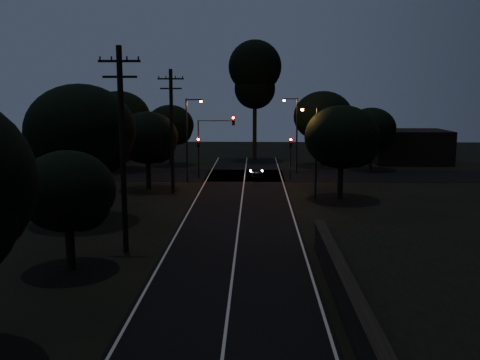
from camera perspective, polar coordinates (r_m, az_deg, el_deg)
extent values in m
cube|color=black|center=(36.11, -0.09, -4.42)|extent=(8.00, 70.00, 0.02)
cube|color=black|center=(55.73, 0.52, 0.49)|extent=(60.00, 8.00, 0.02)
cube|color=beige|center=(36.11, -0.09, -4.40)|extent=(0.12, 70.00, 0.01)
cube|color=beige|center=(36.41, -6.02, -4.33)|extent=(0.12, 70.00, 0.01)
cube|color=beige|center=(36.20, 5.87, -4.41)|extent=(0.12, 70.00, 0.01)
cube|color=black|center=(18.24, 13.26, -16.49)|extent=(0.40, 26.00, 1.50)
cube|color=black|center=(17.90, 13.36, -14.18)|extent=(0.55, 26.00, 0.10)
cube|color=black|center=(19.25, 23.61, -16.10)|extent=(6.50, 26.00, 1.20)
cylinder|color=black|center=(29.09, -12.42, 2.99)|extent=(0.30, 0.30, 11.00)
cube|color=black|center=(28.96, -12.76, 12.27)|extent=(2.20, 0.12, 0.12)
cube|color=black|center=(28.93, -12.70, 10.69)|extent=(1.80, 0.12, 0.12)
cylinder|color=black|center=(45.72, -7.28, 5.08)|extent=(0.30, 0.30, 10.50)
cube|color=black|center=(45.61, -7.40, 10.66)|extent=(2.20, 0.12, 0.12)
cube|color=black|center=(45.60, -7.38, 9.65)|extent=(1.80, 0.12, 0.12)
cylinder|color=black|center=(27.68, -17.65, -6.88)|extent=(0.44, 0.44, 2.18)
ellipsoid|color=black|center=(27.05, -17.95, -1.12)|extent=(4.62, 4.62, 3.93)
sphere|color=black|center=(26.44, -16.57, -2.31)|extent=(2.77, 2.77, 2.77)
cylinder|color=black|center=(37.55, -16.33, -1.66)|extent=(0.44, 0.44, 3.36)
ellipsoid|color=black|center=(36.99, -16.64, 5.05)|extent=(7.26, 7.26, 6.17)
sphere|color=black|center=(35.98, -15.02, 3.85)|extent=(4.36, 4.36, 4.36)
cylinder|color=black|center=(48.57, -9.74, 0.55)|extent=(0.44, 0.44, 2.57)
ellipsoid|color=black|center=(48.18, -9.85, 4.48)|extent=(5.47, 5.47, 4.65)
sphere|color=black|center=(47.51, -8.83, 3.77)|extent=(3.28, 3.28, 3.28)
cylinder|color=black|center=(64.26, -7.40, 2.78)|extent=(0.44, 0.44, 2.62)
ellipsoid|color=black|center=(63.97, -7.47, 5.82)|extent=(5.62, 5.62, 4.78)
sphere|color=black|center=(63.30, -6.65, 5.29)|extent=(3.37, 3.37, 3.37)
cylinder|color=black|center=(61.34, -12.61, 2.61)|extent=(0.44, 0.44, 3.25)
ellipsoid|color=black|center=(61.00, -12.75, 6.52)|extent=(6.85, 6.85, 5.82)
sphere|color=black|center=(60.09, -11.78, 5.86)|extent=(4.11, 4.11, 4.11)
cylinder|color=black|center=(63.94, 8.76, 2.97)|extent=(0.44, 0.44, 3.21)
ellipsoid|color=black|center=(63.62, 8.85, 6.73)|extent=(6.90, 6.90, 5.87)
sphere|color=black|center=(63.13, 10.01, 6.05)|extent=(4.14, 4.14, 4.14)
cylinder|color=black|center=(61.87, 13.70, 2.30)|extent=(0.44, 0.44, 2.55)
ellipsoid|color=black|center=(61.57, 13.82, 5.37)|extent=(5.45, 5.45, 4.63)
sphere|color=black|center=(61.28, 14.78, 4.80)|extent=(3.27, 3.27, 3.27)
cylinder|color=black|center=(44.21, 10.64, -0.17)|extent=(0.44, 0.44, 2.82)
ellipsoid|color=black|center=(43.76, 10.79, 4.54)|extent=(5.98, 5.98, 5.08)
sphere|color=black|center=(43.40, 12.25, 3.67)|extent=(3.59, 3.59, 3.59)
cylinder|color=black|center=(68.20, 1.58, 5.61)|extent=(0.50, 0.50, 8.27)
sphere|color=black|center=(68.12, 1.61, 12.00)|extent=(6.62, 6.62, 6.62)
sphere|color=black|center=(68.05, 1.59, 9.72)|extent=(5.11, 5.11, 5.11)
cube|color=black|center=(68.67, -16.28, 3.64)|extent=(10.00, 8.00, 4.40)
cube|color=black|center=(69.04, 17.57, 3.44)|extent=(9.00, 7.00, 4.00)
cylinder|color=black|center=(53.81, -4.43, 1.86)|extent=(0.12, 0.12, 3.20)
cube|color=black|center=(53.58, -4.45, 4.03)|extent=(0.28, 0.22, 0.90)
sphere|color=#FF0705|center=(53.43, -4.47, 4.34)|extent=(0.22, 0.22, 0.22)
cylinder|color=black|center=(53.63, 5.40, 1.82)|extent=(0.12, 0.12, 3.20)
cube|color=black|center=(53.40, 5.43, 4.00)|extent=(0.28, 0.22, 0.90)
sphere|color=#FF0705|center=(53.25, 5.45, 4.31)|extent=(0.22, 0.22, 0.22)
cylinder|color=black|center=(53.70, -4.44, 2.81)|extent=(0.12, 0.12, 5.00)
cube|color=black|center=(53.17, -0.71, 6.34)|extent=(0.28, 0.22, 0.90)
sphere|color=#FF0705|center=(53.03, -0.71, 6.66)|extent=(0.22, 0.22, 0.22)
cube|color=black|center=(53.27, -2.60, 6.34)|extent=(3.50, 0.08, 0.08)
cylinder|color=black|center=(51.68, -5.69, 4.21)|extent=(0.16, 0.16, 8.00)
cube|color=black|center=(51.39, -4.97, 8.54)|extent=(1.40, 0.10, 0.10)
cube|color=black|center=(51.32, -4.19, 8.50)|extent=(0.35, 0.22, 0.12)
sphere|color=orange|center=(51.32, -4.19, 8.38)|extent=(0.26, 0.26, 0.26)
cylinder|color=black|center=(57.41, 6.08, 4.71)|extent=(0.16, 0.16, 8.00)
cube|color=black|center=(57.18, 5.44, 8.62)|extent=(1.40, 0.10, 0.10)
cube|color=black|center=(57.14, 4.73, 8.58)|extent=(0.35, 0.22, 0.12)
sphere|color=orange|center=(57.14, 4.73, 8.48)|extent=(0.26, 0.26, 0.26)
cylinder|color=black|center=(43.61, 8.14, 2.87)|extent=(0.16, 0.16, 7.50)
cube|color=black|center=(43.29, 7.45, 7.68)|extent=(1.20, 0.10, 0.10)
cube|color=black|center=(43.24, 6.65, 7.63)|extent=(0.35, 0.22, 0.12)
sphere|color=orange|center=(43.24, 6.65, 7.50)|extent=(0.26, 0.26, 0.26)
imported|color=black|center=(53.91, 1.84, 0.73)|extent=(1.38, 3.11, 1.04)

